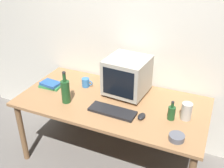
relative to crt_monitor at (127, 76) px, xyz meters
The scene contains 12 objects.
ground_plane 0.92m from the crt_monitor, 112.18° to the right, with size 6.00×6.00×0.00m, color slate.
back_wall 0.47m from the crt_monitor, 103.69° to the left, with size 4.00×0.08×2.50m, color silver.
desk 0.33m from the crt_monitor, 112.18° to the right, with size 1.77×0.87×0.71m.
crt_monitor is the anchor object (origin of this frame).
keyboard 0.40m from the crt_monitor, 89.51° to the right, with size 0.42×0.15×0.02m, color black.
computer_mouse 0.46m from the crt_monitor, 51.96° to the right, with size 0.06×0.10×0.04m, color black.
bottle_tall 0.60m from the crt_monitor, 140.84° to the right, with size 0.08×0.08×0.32m.
bottle_short 0.57m from the crt_monitor, 26.82° to the right, with size 0.06×0.06×0.18m.
book_stack 0.81m from the crt_monitor, 165.66° to the right, with size 0.22×0.15×0.05m.
mug 0.46m from the crt_monitor, behind, with size 0.12×0.08×0.09m.
cd_spindle 0.80m from the crt_monitor, 40.03° to the right, with size 0.12×0.12×0.04m, color #595B66.
metal_canister 0.65m from the crt_monitor, 17.87° to the right, with size 0.09×0.09×0.15m, color #B7B2A8.
Camera 1 is at (0.85, -1.94, 2.04)m, focal length 42.38 mm.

